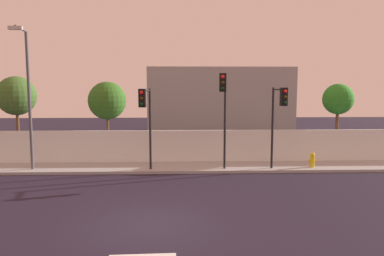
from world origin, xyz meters
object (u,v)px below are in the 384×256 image
at_px(traffic_light_right, 279,110).
at_px(roadside_tree_midright, 338,100).
at_px(fire_hydrant, 312,159).
at_px(roadside_tree_midleft, 107,101).
at_px(traffic_light_center, 224,101).
at_px(traffic_light_left, 146,111).
at_px(street_lamp_curbside, 27,88).
at_px(roadside_tree_leftmost, 16,96).

distance_m(traffic_light_right, roadside_tree_midright, 6.13).
height_order(fire_hydrant, roadside_tree_midleft, roadside_tree_midleft).
xyz_separation_m(traffic_light_center, roadside_tree_midleft, (-6.56, 3.93, -0.17)).
relative_size(traffic_light_left, roadside_tree_midright, 0.91).
relative_size(traffic_light_left, roadside_tree_midleft, 0.89).
relative_size(traffic_light_left, street_lamp_curbside, 0.59).
height_order(traffic_light_right, street_lamp_curbside, street_lamp_curbside).
relative_size(traffic_light_center, roadside_tree_leftmost, 0.98).
distance_m(traffic_light_center, roadside_tree_leftmost, 12.54).
bearing_deg(fire_hydrant, traffic_light_right, -159.19).
xyz_separation_m(traffic_light_left, traffic_light_right, (6.69, 0.00, 0.04)).
distance_m(traffic_light_center, traffic_light_right, 2.82).
xyz_separation_m(roadside_tree_leftmost, roadside_tree_midright, (19.37, 0.00, -0.24)).
height_order(traffic_light_center, roadside_tree_midleft, traffic_light_center).
height_order(traffic_light_center, traffic_light_right, traffic_light_center).
distance_m(traffic_light_left, fire_hydrant, 9.22).
bearing_deg(traffic_light_center, roadside_tree_leftmost, 161.72).
distance_m(roadside_tree_midleft, roadside_tree_midright, 14.02).
relative_size(street_lamp_curbside, roadside_tree_midright, 1.54).
bearing_deg(roadside_tree_leftmost, roadside_tree_midright, 0.00).
relative_size(traffic_light_center, fire_hydrant, 6.29).
height_order(street_lamp_curbside, roadside_tree_midleft, street_lamp_curbside).
bearing_deg(fire_hydrant, roadside_tree_midleft, 164.65).
height_order(roadside_tree_leftmost, roadside_tree_midleft, roadside_tree_leftmost).
relative_size(traffic_light_center, street_lamp_curbside, 0.70).
height_order(traffic_light_center, roadside_tree_midright, traffic_light_center).
height_order(traffic_light_right, roadside_tree_leftmost, roadside_tree_leftmost).
relative_size(traffic_light_left, fire_hydrant, 5.33).
height_order(traffic_light_center, roadside_tree_leftmost, traffic_light_center).
bearing_deg(traffic_light_center, roadside_tree_midleft, 149.04).
xyz_separation_m(traffic_light_left, traffic_light_center, (3.91, 0.00, 0.52)).
bearing_deg(street_lamp_curbside, roadside_tree_midright, 11.08).
relative_size(traffic_light_center, roadside_tree_midleft, 1.05).
distance_m(traffic_light_right, roadside_tree_midleft, 10.14).
xyz_separation_m(traffic_light_left, roadside_tree_leftmost, (-8.00, 3.94, 0.63)).
relative_size(roadside_tree_midleft, roadside_tree_midright, 1.03).
relative_size(street_lamp_curbside, roadside_tree_leftmost, 1.41).
height_order(traffic_light_left, roadside_tree_leftmost, roadside_tree_leftmost).
relative_size(traffic_light_right, fire_hydrant, 5.41).
distance_m(street_lamp_curbside, fire_hydrant, 15.26).
distance_m(traffic_light_center, roadside_tree_midleft, 7.65).
bearing_deg(traffic_light_left, traffic_light_center, 0.04).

